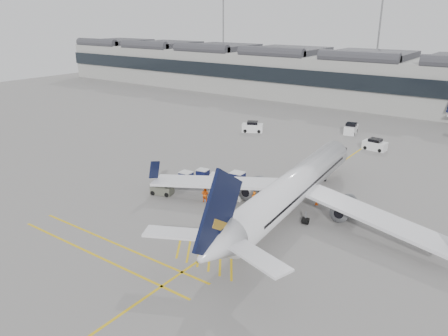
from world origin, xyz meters
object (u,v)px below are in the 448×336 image
Objects in this scene: belt_loader at (227,191)px; ramp_agent_b at (205,194)px; baggage_cart_a at (217,180)px; airliner_main at (292,189)px; ramp_agent_a at (254,200)px; pushback_tug at (162,189)px.

ramp_agent_b is (-1.03, -2.93, 0.36)m from belt_loader.
airliner_main is at bearing -26.57° from baggage_cart_a.
belt_loader is 2.52× the size of baggage_cart_a.
ramp_agent_b is at bearing -115.65° from belt_loader.
airliner_main is 4.53m from ramp_agent_a.
baggage_cart_a is (-2.63, 1.54, 0.35)m from belt_loader.
belt_loader is 1.81× the size of pushback_tug.
belt_loader is 2.68× the size of ramp_agent_b.
airliner_main reaches higher than pushback_tug.
baggage_cart_a is 0.72× the size of pushback_tug.
airliner_main reaches higher than belt_loader.
ramp_agent_a reaches higher than baggage_cart_a.
belt_loader reaches higher than baggage_cart_a.
ramp_agent_a is (7.18, -2.64, 0.04)m from baggage_cart_a.
airliner_main is 15.92m from pushback_tug.
ramp_agent_a is at bearing -2.86° from pushback_tug.
belt_loader is at bearing -120.94° from ramp_agent_b.
baggage_cart_a is at bearing 143.43° from belt_loader.
pushback_tug is at bearing -145.68° from baggage_cart_a.
ramp_agent_a is 1.03× the size of ramp_agent_b.
ramp_agent_a is 11.65m from pushback_tug.
baggage_cart_a is 6.95m from pushback_tug.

